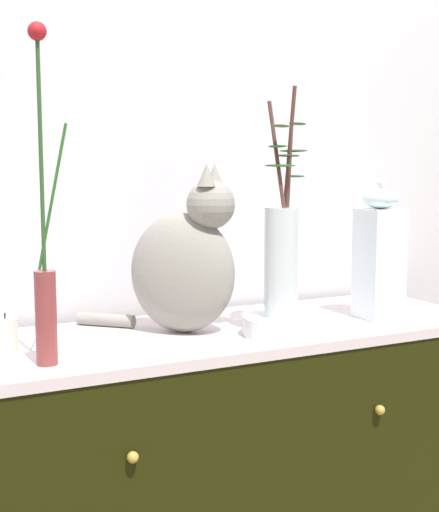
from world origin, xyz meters
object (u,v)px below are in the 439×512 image
Objects in this scene: bowl_porcelain at (280,326)px; candle_pillar at (6,338)px; vase_glass_clear at (282,252)px; cat_sitting at (185,264)px; vase_slim_green at (45,276)px; sideboard at (220,487)px; jar_lidded_porcelain at (379,255)px.

candle_pillar is at bearing 172.14° from bowl_porcelain.
bowl_porcelain is at bearing 152.20° from vase_glass_clear.
vase_glass_clear is at bearing -27.80° from bowl_porcelain.
vase_slim_green is at bearing -159.33° from cat_sitting.
sideboard is 0.58m from cat_sitting.
vase_slim_green reaches higher than sideboard.
bowl_porcelain is 1.88× the size of candle_pillar.
bowl_porcelain is at bearing -7.86° from candle_pillar.
vase_slim_green is at bearing -179.46° from bowl_porcelain.
cat_sitting reaches higher than sideboard.
vase_slim_green is 0.57m from bowl_porcelain.
sideboard is 3.49× the size of cat_sitting.
bowl_porcelain is 0.33× the size of vase_glass_clear.
bowl_porcelain is (0.19, -0.13, -0.14)m from cat_sitting.
cat_sitting is 0.38m from vase_slim_green.
cat_sitting is at bearing 171.77° from jar_lidded_porcelain.
candle_pillar reaches higher than sideboard.
sideboard is at bearing 128.30° from bowl_porcelain.
vase_slim_green reaches higher than vase_glass_clear.
cat_sitting is at bearing 6.19° from candle_pillar.
jar_lidded_porcelain is 0.95m from candle_pillar.
jar_lidded_porcelain is at bearing 9.46° from bowl_porcelain.
vase_glass_clear is 0.34m from jar_lidded_porcelain.
cat_sitting is 0.60× the size of vase_slim_green.
bowl_porcelain reaches higher than sideboard.
bowl_porcelain is (0.10, -0.12, 0.43)m from sideboard.
vase_slim_green is 3.76× the size of bowl_porcelain.
sideboard is at bearing 128.45° from vase_glass_clear.
vase_glass_clear reaches higher than sideboard.
sideboard is 7.93× the size of bowl_porcelain.
vase_slim_green is at bearing -163.88° from sideboard.
sideboard is 0.63m from vase_glass_clear.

